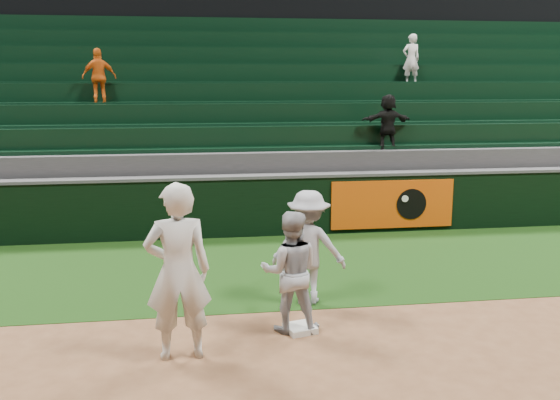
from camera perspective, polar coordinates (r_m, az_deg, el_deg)
The scene contains 9 objects.
ground at distance 7.94m, azimuth 0.67°, elevation -12.54°, with size 70.00×70.00×0.00m, color brown.
foul_grass at distance 10.73m, azimuth -1.84°, elevation -6.12°, with size 36.00×4.20×0.01m, color black.
upper_deck at distance 24.81m, azimuth -5.89°, elevation 17.64°, with size 40.00×12.00×12.00m, color black.
first_base at distance 8.13m, azimuth 1.85°, elevation -11.66°, with size 0.35×0.35×0.08m, color silver.
first_baseman at distance 7.19m, azimuth -9.32°, elevation -6.49°, with size 0.75×0.49×2.06m, color silver.
baserunner at distance 7.92m, azimuth 0.95°, elevation -6.56°, with size 0.76×0.59×1.56m, color #9FA1A9.
base_coach at distance 8.87m, azimuth 2.62°, elevation -4.33°, with size 1.05×0.61×1.63m, color #999CA6.
field_wall at distance 12.69m, azimuth -2.86°, elevation -0.46°, with size 36.00×0.45×1.25m.
stadium_seating at distance 16.26m, azimuth -4.28°, elevation 5.89°, with size 36.00×5.95×4.85m.
Camera 1 is at (-1.14, -7.18, 3.20)m, focal length 40.00 mm.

